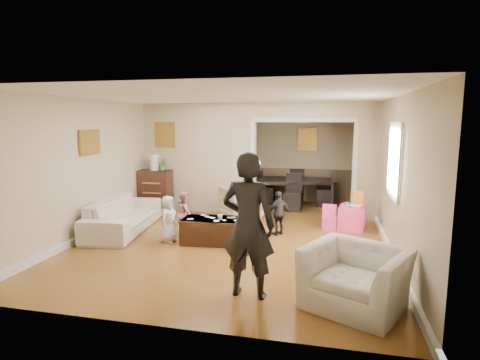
% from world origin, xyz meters
% --- Properties ---
extents(floor, '(7.00, 7.00, 0.00)m').
position_xyz_m(floor, '(0.00, 0.00, 0.00)').
color(floor, olive).
rests_on(floor, ground).
extents(partition_left, '(2.75, 0.18, 2.60)m').
position_xyz_m(partition_left, '(-1.38, 1.80, 1.30)').
color(partition_left, '#BEAE8B').
rests_on(partition_left, ground).
extents(partition_right, '(0.55, 0.18, 2.60)m').
position_xyz_m(partition_right, '(2.48, 1.80, 1.30)').
color(partition_right, '#BEAE8B').
rests_on(partition_right, ground).
extents(partition_header, '(2.22, 0.18, 0.35)m').
position_xyz_m(partition_header, '(1.10, 1.80, 2.42)').
color(partition_header, '#BEAE8B').
rests_on(partition_header, partition_right).
extents(window_pane, '(0.03, 0.95, 1.10)m').
position_xyz_m(window_pane, '(2.73, -0.40, 1.55)').
color(window_pane, white).
rests_on(window_pane, ground).
extents(framed_art_partition, '(0.45, 0.03, 0.55)m').
position_xyz_m(framed_art_partition, '(-2.20, 1.70, 1.85)').
color(framed_art_partition, brown).
rests_on(framed_art_partition, partition_left).
extents(framed_art_sofa_wall, '(0.03, 0.55, 0.40)m').
position_xyz_m(framed_art_sofa_wall, '(-2.71, -0.60, 1.80)').
color(framed_art_sofa_wall, brown).
extents(framed_art_alcove, '(0.45, 0.03, 0.55)m').
position_xyz_m(framed_art_alcove, '(1.10, 3.44, 1.70)').
color(framed_art_alcove, brown).
extents(sofa, '(1.17, 2.35, 0.66)m').
position_xyz_m(sofa, '(-2.29, -0.22, 0.33)').
color(sofa, silver).
rests_on(sofa, ground).
extents(armchair_back, '(1.15, 1.15, 0.75)m').
position_xyz_m(armchair_back, '(-0.24, 1.35, 0.37)').
color(armchair_back, '#C8B28B').
rests_on(armchair_back, ground).
extents(armchair_front, '(1.43, 1.36, 0.72)m').
position_xyz_m(armchair_front, '(2.03, -2.56, 0.36)').
color(armchair_front, silver).
rests_on(armchair_front, ground).
extents(dresser, '(0.75, 0.42, 1.03)m').
position_xyz_m(dresser, '(-2.35, 1.41, 0.51)').
color(dresser, '#35170F').
rests_on(dresser, ground).
extents(table_lamp, '(0.22, 0.22, 0.36)m').
position_xyz_m(table_lamp, '(-2.35, 1.41, 1.21)').
color(table_lamp, beige).
rests_on(table_lamp, dresser).
extents(potted_plant, '(0.25, 0.22, 0.28)m').
position_xyz_m(potted_plant, '(-2.15, 1.41, 1.17)').
color(potted_plant, '#3E7F38').
rests_on(potted_plant, dresser).
extents(coffee_table, '(1.24, 0.70, 0.45)m').
position_xyz_m(coffee_table, '(-0.28, -0.55, 0.22)').
color(coffee_table, '#341A10').
rests_on(coffee_table, ground).
extents(coffee_cup, '(0.11, 0.11, 0.09)m').
position_xyz_m(coffee_cup, '(-0.18, -0.60, 0.49)').
color(coffee_cup, silver).
rests_on(coffee_cup, coffee_table).
extents(play_table, '(0.57, 0.57, 0.48)m').
position_xyz_m(play_table, '(2.17, 0.88, 0.24)').
color(play_table, '#FF438C').
rests_on(play_table, ground).
extents(cereal_box, '(0.21, 0.10, 0.30)m').
position_xyz_m(cereal_box, '(2.29, 0.98, 0.63)').
color(cereal_box, yellow).
rests_on(cereal_box, play_table).
extents(cyan_cup, '(0.08, 0.08, 0.08)m').
position_xyz_m(cyan_cup, '(2.07, 0.83, 0.52)').
color(cyan_cup, '#24ABB7').
rests_on(cyan_cup, play_table).
extents(toy_block, '(0.09, 0.07, 0.05)m').
position_xyz_m(toy_block, '(2.05, 1.00, 0.51)').
color(toy_block, red).
rests_on(toy_block, play_table).
extents(play_bowl, '(0.25, 0.25, 0.05)m').
position_xyz_m(play_bowl, '(2.22, 0.76, 0.51)').
color(play_bowl, white).
rests_on(play_bowl, play_table).
extents(dining_table, '(2.16, 1.55, 0.69)m').
position_xyz_m(dining_table, '(0.85, 2.99, 0.34)').
color(dining_table, black).
rests_on(dining_table, ground).
extents(adult_person, '(0.71, 0.50, 1.84)m').
position_xyz_m(adult_person, '(0.73, -2.54, 0.92)').
color(adult_person, black).
rests_on(adult_person, ground).
extents(child_kneel_a, '(0.31, 0.44, 0.86)m').
position_xyz_m(child_kneel_a, '(-1.13, -0.70, 0.43)').
color(child_kneel_a, silver).
rests_on(child_kneel_a, ground).
extents(child_kneel_b, '(0.47, 0.52, 0.86)m').
position_xyz_m(child_kneel_b, '(-0.98, -0.25, 0.43)').
color(child_kneel_b, '#D08293').
rests_on(child_kneel_b, ground).
extents(child_toddler, '(0.50, 0.50, 0.86)m').
position_xyz_m(child_toddler, '(0.77, 0.20, 0.43)').
color(child_toddler, black).
rests_on(child_toddler, ground).
extents(craft_papers, '(0.95, 0.49, 0.00)m').
position_xyz_m(craft_papers, '(-0.28, -0.53, 0.45)').
color(craft_papers, white).
rests_on(craft_papers, coffee_table).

